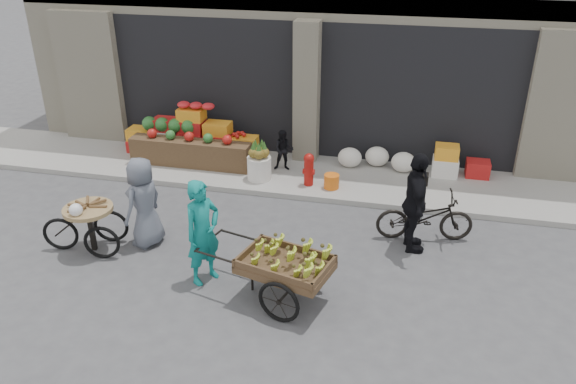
% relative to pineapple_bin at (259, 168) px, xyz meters
% --- Properties ---
extents(ground, '(80.00, 80.00, 0.00)m').
position_rel_pineapple_bin_xyz_m(ground, '(0.75, -3.60, -0.37)').
color(ground, '#424244').
rests_on(ground, ground).
extents(sidewalk, '(18.00, 2.20, 0.12)m').
position_rel_pineapple_bin_xyz_m(sidewalk, '(0.75, 0.50, -0.31)').
color(sidewalk, gray).
rests_on(sidewalk, ground).
extents(fruit_display, '(3.10, 1.12, 1.24)m').
position_rel_pineapple_bin_xyz_m(fruit_display, '(-1.73, 0.78, 0.30)').
color(fruit_display, '#AD1818').
rests_on(fruit_display, sidewalk).
extents(pineapple_bin, '(0.52, 0.52, 0.50)m').
position_rel_pineapple_bin_xyz_m(pineapple_bin, '(0.00, 0.00, 0.00)').
color(pineapple_bin, silver).
rests_on(pineapple_bin, sidewalk).
extents(fire_hydrant, '(0.22, 0.22, 0.71)m').
position_rel_pineapple_bin_xyz_m(fire_hydrant, '(1.10, -0.05, 0.13)').
color(fire_hydrant, '#A5140F').
rests_on(fire_hydrant, sidewalk).
extents(orange_bucket, '(0.32, 0.32, 0.30)m').
position_rel_pineapple_bin_xyz_m(orange_bucket, '(1.60, -0.10, -0.10)').
color(orange_bucket, orange).
rests_on(orange_bucket, sidewalk).
extents(right_bay_goods, '(3.35, 0.60, 0.70)m').
position_rel_pineapple_bin_xyz_m(right_bay_goods, '(3.36, 1.10, 0.04)').
color(right_bay_goods, silver).
rests_on(right_bay_goods, sidewalk).
extents(seated_person, '(0.51, 0.43, 0.93)m').
position_rel_pineapple_bin_xyz_m(seated_person, '(0.40, 0.60, 0.21)').
color(seated_person, black).
rests_on(seated_person, sidewalk).
extents(banana_cart, '(2.40, 1.43, 0.94)m').
position_rel_pineapple_bin_xyz_m(banana_cart, '(1.45, -3.89, 0.31)').
color(banana_cart, brown).
rests_on(banana_cart, ground).
extents(vendor_woman, '(0.68, 0.76, 1.75)m').
position_rel_pineapple_bin_xyz_m(vendor_woman, '(0.12, -3.65, 0.50)').
color(vendor_woman, '#0F7A75').
rests_on(vendor_woman, ground).
extents(tricycle_cart, '(1.46, 1.01, 0.95)m').
position_rel_pineapple_bin_xyz_m(tricycle_cart, '(-2.11, -3.25, 0.20)').
color(tricycle_cart, '#9E7F51').
rests_on(tricycle_cart, ground).
extents(vendor_grey, '(0.73, 0.92, 1.64)m').
position_rel_pineapple_bin_xyz_m(vendor_grey, '(-1.27, -2.84, 0.45)').
color(vendor_grey, slate).
rests_on(vendor_grey, ground).
extents(bicycle, '(1.79, 0.88, 0.90)m').
position_rel_pineapple_bin_xyz_m(bicycle, '(3.51, -1.57, 0.08)').
color(bicycle, black).
rests_on(bicycle, ground).
extents(cyclist, '(0.61, 1.12, 1.80)m').
position_rel_pineapple_bin_xyz_m(cyclist, '(3.31, -1.97, 0.53)').
color(cyclist, black).
rests_on(cyclist, ground).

